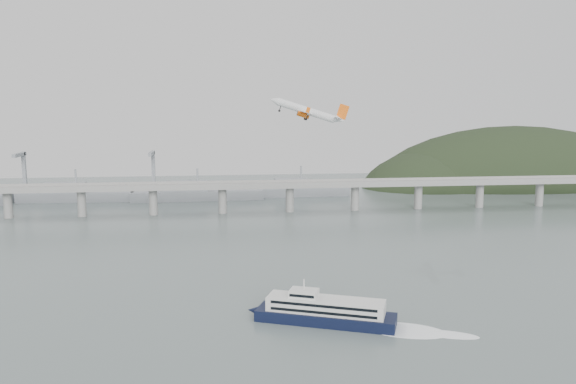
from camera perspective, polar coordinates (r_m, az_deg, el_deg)
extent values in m
plane|color=#576564|center=(226.24, 1.82, -11.07)|extent=(900.00, 900.00, 0.00)
cube|color=gray|center=(415.82, -2.56, 0.65)|extent=(800.00, 22.00, 2.20)
cube|color=gray|center=(405.19, -2.44, 0.74)|extent=(800.00, 0.60, 1.80)
cube|color=gray|center=(425.95, -2.68, 1.10)|extent=(800.00, 0.60, 1.80)
cylinder|color=gray|center=(440.70, -26.57, -1.17)|extent=(6.00, 6.00, 21.00)
cylinder|color=gray|center=(426.79, -20.22, -1.08)|extent=(6.00, 6.00, 21.00)
cylinder|color=gray|center=(418.43, -13.53, -0.98)|extent=(6.00, 6.00, 21.00)
cylinder|color=gray|center=(415.95, -6.67, -0.86)|extent=(6.00, 6.00, 21.00)
cylinder|color=gray|center=(419.45, 0.17, -0.73)|extent=(6.00, 6.00, 21.00)
cylinder|color=gray|center=(428.80, 6.81, -0.59)|extent=(6.00, 6.00, 21.00)
cylinder|color=gray|center=(443.62, 13.09, -0.45)|extent=(6.00, 6.00, 21.00)
cylinder|color=gray|center=(463.39, 18.89, -0.32)|extent=(6.00, 6.00, 21.00)
cylinder|color=gray|center=(487.50, 24.17, -0.19)|extent=(6.00, 6.00, 21.00)
ellipsoid|color=black|center=(627.40, 21.76, -0.87)|extent=(320.00, 150.00, 156.00)
ellipsoid|color=black|center=(577.11, 14.00, -0.67)|extent=(140.00, 110.00, 96.00)
cube|color=gray|center=(499.54, -20.67, -0.45)|extent=(95.67, 20.15, 8.00)
cube|color=gray|center=(500.76, -21.77, 0.44)|extent=(33.90, 15.02, 8.00)
cylinder|color=gray|center=(497.52, -20.76, 1.37)|extent=(1.60, 1.60, 14.00)
cube|color=gray|center=(481.26, -9.14, -0.34)|extent=(110.55, 21.43, 8.00)
cube|color=gray|center=(480.64, -10.47, 0.58)|extent=(39.01, 16.73, 8.00)
cylinder|color=gray|center=(479.17, -9.19, 1.56)|extent=(1.60, 1.60, 14.00)
cube|color=gray|center=(496.49, 1.33, 0.03)|extent=(85.00, 13.60, 8.00)
cube|color=gray|center=(494.21, 0.36, 0.93)|extent=(29.75, 11.90, 8.00)
cylinder|color=gray|center=(494.47, 1.33, 1.86)|extent=(1.60, 1.60, 14.00)
cube|color=gray|center=(539.77, -25.20, 1.62)|extent=(3.00, 3.00, 40.00)
cube|color=gray|center=(528.76, -25.64, 3.43)|extent=(3.00, 28.00, 3.00)
cube|color=gray|center=(516.71, -13.51, 1.91)|extent=(3.00, 3.00, 40.00)
cube|color=gray|center=(505.20, -13.69, 3.82)|extent=(3.00, 28.00, 3.00)
cube|color=black|center=(204.99, 3.83, -12.58)|extent=(50.42, 29.97, 3.97)
cone|color=black|center=(211.46, -3.47, -11.91)|extent=(6.10, 5.57, 3.97)
cube|color=silver|center=(203.45, 3.84, -11.40)|extent=(42.33, 25.10, 4.96)
cube|color=black|center=(198.38, 3.56, -11.52)|extent=(34.92, 14.55, 0.99)
cube|color=black|center=(199.20, 3.55, -12.17)|extent=(34.92, 14.55, 0.99)
cube|color=black|center=(207.67, 4.12, -10.61)|extent=(34.92, 14.55, 0.99)
cube|color=black|center=(208.45, 4.11, -11.23)|extent=(34.92, 14.55, 0.99)
cube|color=silver|center=(203.81, 1.63, -10.23)|extent=(11.83, 10.21, 2.58)
cube|color=black|center=(200.56, 1.39, -10.54)|extent=(8.30, 3.52, 0.99)
cylinder|color=silver|center=(202.83, 1.63, -9.38)|extent=(0.65, 0.65, 3.97)
ellipsoid|color=white|center=(202.55, 11.78, -13.59)|extent=(31.88, 24.13, 0.20)
ellipsoid|color=white|center=(202.40, 15.83, -13.75)|extent=(22.55, 14.79, 0.20)
cylinder|color=silver|center=(278.82, 1.84, 8.29)|extent=(28.90, 13.53, 12.46)
cone|color=silver|center=(281.47, -1.45, 9.31)|extent=(6.15, 5.28, 4.94)
cone|color=silver|center=(277.16, 5.31, 7.29)|extent=(6.90, 5.21, 5.25)
cube|color=silver|center=(278.68, 1.98, 8.01)|extent=(14.76, 35.95, 3.71)
cube|color=silver|center=(277.24, 5.15, 7.50)|extent=(6.64, 13.11, 1.89)
cube|color=orange|center=(277.26, 5.59, 8.12)|extent=(6.50, 1.91, 7.97)
cylinder|color=orange|center=(284.63, 1.72, 7.77)|extent=(5.49, 3.94, 3.67)
cylinder|color=black|center=(284.92, 1.30, 7.91)|extent=(1.74, 2.58, 2.43)
cube|color=silver|center=(284.63, 1.79, 7.97)|extent=(2.86, 1.03, 2.01)
cylinder|color=orange|center=(273.11, 1.43, 7.88)|extent=(5.49, 3.94, 3.67)
cylinder|color=black|center=(273.41, 0.99, 8.02)|extent=(1.74, 2.58, 2.43)
cube|color=silver|center=(273.12, 1.50, 8.09)|extent=(2.86, 1.03, 2.01)
cylinder|color=black|center=(281.39, 1.93, 7.62)|extent=(1.21, 0.56, 2.55)
cylinder|color=black|center=(281.39, 1.86, 7.39)|extent=(1.52, 0.77, 1.47)
cylinder|color=black|center=(275.94, 1.80, 7.66)|extent=(1.21, 0.56, 2.55)
cylinder|color=black|center=(275.94, 1.72, 7.43)|extent=(1.52, 0.77, 1.47)
cylinder|color=black|center=(280.69, -0.81, 8.48)|extent=(1.21, 0.56, 2.55)
cylinder|color=black|center=(280.69, -0.89, 8.25)|extent=(1.52, 0.77, 1.47)
cube|color=orange|center=(296.28, 2.85, 7.96)|extent=(2.36, 0.76, 2.93)
cube|color=orange|center=(260.62, 2.06, 8.32)|extent=(2.36, 0.76, 2.93)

